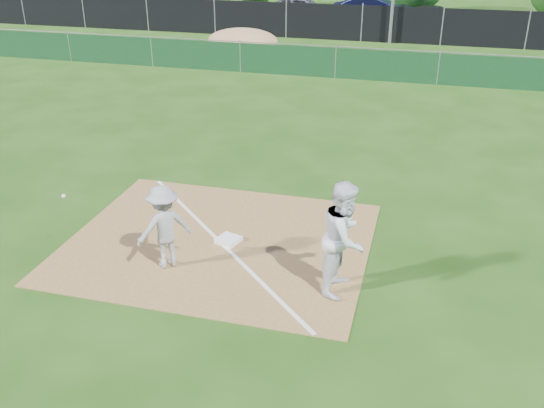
{
  "coord_description": "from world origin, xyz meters",
  "views": [
    {
      "loc": [
        3.82,
        -9.11,
        6.05
      ],
      "look_at": [
        1.11,
        1.0,
        1.0
      ],
      "focal_mm": 40.0,
      "sensor_mm": 36.0,
      "label": 1
    }
  ],
  "objects_px": {
    "play_at_first": "(164,227)",
    "car_left": "(301,10)",
    "runner": "(345,238)",
    "car_right": "(437,17)",
    "first_base": "(228,240)",
    "car_mid": "(375,11)"
  },
  "relations": [
    {
      "from": "car_mid",
      "to": "car_right",
      "type": "relative_size",
      "value": 1.21
    },
    {
      "from": "car_mid",
      "to": "car_right",
      "type": "xyz_separation_m",
      "value": [
        3.5,
        0.28,
        -0.23
      ]
    },
    {
      "from": "runner",
      "to": "car_right",
      "type": "distance_m",
      "value": 28.12
    },
    {
      "from": "play_at_first",
      "to": "car_left",
      "type": "xyz_separation_m",
      "value": [
        -3.56,
        27.76,
        -0.02
      ]
    },
    {
      "from": "car_left",
      "to": "car_mid",
      "type": "distance_m",
      "value": 4.38
    },
    {
      "from": "play_at_first",
      "to": "car_mid",
      "type": "relative_size",
      "value": 0.49
    },
    {
      "from": "first_base",
      "to": "car_right",
      "type": "xyz_separation_m",
      "value": [
        3.48,
        27.05,
        0.55
      ]
    },
    {
      "from": "car_mid",
      "to": "play_at_first",
      "type": "bearing_deg",
      "value": 176.67
    },
    {
      "from": "first_base",
      "to": "car_mid",
      "type": "relative_size",
      "value": 0.08
    },
    {
      "from": "play_at_first",
      "to": "car_right",
      "type": "relative_size",
      "value": 0.6
    },
    {
      "from": "runner",
      "to": "car_mid",
      "type": "xyz_separation_m",
      "value": [
        -2.5,
        27.82,
        -0.19
      ]
    },
    {
      "from": "car_left",
      "to": "car_mid",
      "type": "height_order",
      "value": "car_mid"
    },
    {
      "from": "runner",
      "to": "car_right",
      "type": "bearing_deg",
      "value": 5.92
    },
    {
      "from": "first_base",
      "to": "car_left",
      "type": "relative_size",
      "value": 0.09
    },
    {
      "from": "first_base",
      "to": "play_at_first",
      "type": "height_order",
      "value": "play_at_first"
    },
    {
      "from": "car_left",
      "to": "runner",
      "type": "bearing_deg",
      "value": -169.41
    },
    {
      "from": "play_at_first",
      "to": "car_mid",
      "type": "height_order",
      "value": "car_mid"
    },
    {
      "from": "runner",
      "to": "car_right",
      "type": "xyz_separation_m",
      "value": [
        1.0,
        28.1,
        -0.41
      ]
    },
    {
      "from": "play_at_first",
      "to": "car_right",
      "type": "height_order",
      "value": "play_at_first"
    },
    {
      "from": "first_base",
      "to": "runner",
      "type": "distance_m",
      "value": 2.86
    },
    {
      "from": "play_at_first",
      "to": "first_base",
      "type": "bearing_deg",
      "value": 53.78
    },
    {
      "from": "play_at_first",
      "to": "car_left",
      "type": "height_order",
      "value": "play_at_first"
    }
  ]
}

